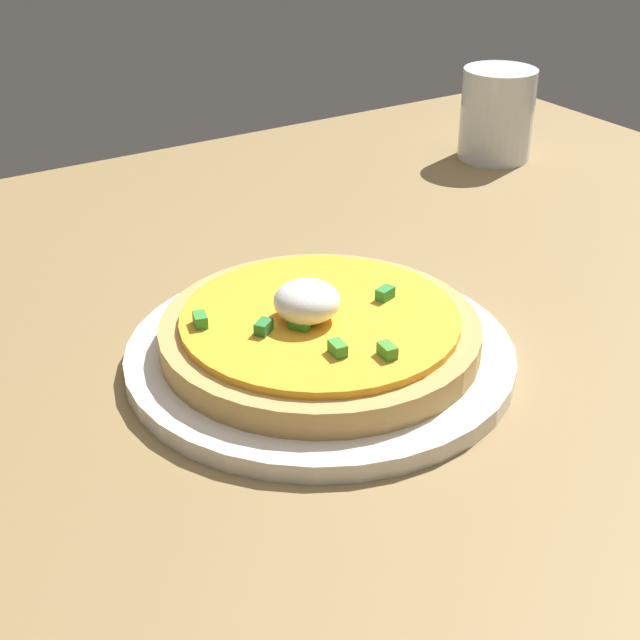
{
  "coord_description": "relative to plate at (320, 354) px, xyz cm",
  "views": [
    {
      "loc": [
        37.56,
        -41.77,
        35.46
      ],
      "look_at": [
        -7.28,
        -13.48,
        6.06
      ],
      "focal_mm": 51.73,
      "sensor_mm": 36.0,
      "label": 1
    }
  ],
  "objects": [
    {
      "name": "pizza",
      "position": [
        0.01,
        -0.05,
        1.89
      ],
      "size": [
        21.29,
        21.29,
        5.02
      ],
      "color": "tan",
      "rests_on": "plate"
    },
    {
      "name": "dining_table",
      "position": [
        7.28,
        13.48,
        -2.03
      ],
      "size": [
        108.66,
        89.92,
        2.81
      ],
      "primitive_type": "cube",
      "color": "olive",
      "rests_on": "ground"
    },
    {
      "name": "cup_near",
      "position": [
        -25.55,
        38.09,
        3.7
      ],
      "size": [
        7.66,
        7.66,
        9.45
      ],
      "color": "silver",
      "rests_on": "dining_table"
    },
    {
      "name": "plate",
      "position": [
        0.0,
        0.0,
        0.0
      ],
      "size": [
        26.02,
        26.02,
        1.25
      ],
      "primitive_type": "cylinder",
      "color": "silver",
      "rests_on": "dining_table"
    }
  ]
}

